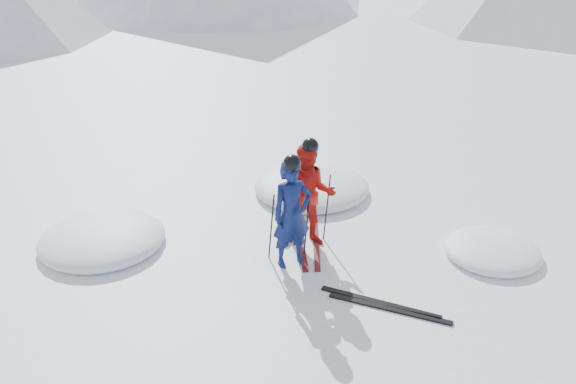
{
  "coord_description": "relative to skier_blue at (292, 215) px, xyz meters",
  "views": [
    {
      "loc": [
        -2.29,
        -7.63,
        5.0
      ],
      "look_at": [
        -1.78,
        0.5,
        1.1
      ],
      "focal_mm": 38.0,
      "sensor_mm": 36.0,
      "label": 1
    }
  ],
  "objects": [
    {
      "name": "ground",
      "position": [
        1.74,
        -0.27,
        -0.84
      ],
      "size": [
        160.0,
        160.0,
        0.0
      ],
      "primitive_type": "plane",
      "color": "white",
      "rests_on": "ground"
    },
    {
      "name": "skier_blue",
      "position": [
        0.0,
        0.0,
        0.0
      ],
      "size": [
        0.71,
        0.59,
        1.68
      ],
      "primitive_type": "imported",
      "rotation": [
        0.0,
        0.0,
        0.37
      ],
      "color": "#0C174B",
      "rests_on": "ground"
    },
    {
      "name": "skier_red",
      "position": [
        0.31,
        0.58,
        0.01
      ],
      "size": [
        0.85,
        0.68,
        1.7
      ],
      "primitive_type": "imported",
      "rotation": [
        0.0,
        0.0,
        -0.04
      ],
      "color": "red",
      "rests_on": "ground"
    },
    {
      "name": "pole_blue_left",
      "position": [
        -0.3,
        0.15,
        -0.28
      ],
      "size": [
        0.11,
        0.08,
        1.12
      ],
      "primitive_type": "cylinder",
      "rotation": [
        0.05,
        0.08,
        0.0
      ],
      "color": "black",
      "rests_on": "ground"
    },
    {
      "name": "pole_blue_right",
      "position": [
        0.25,
        0.25,
        -0.28
      ],
      "size": [
        0.11,
        0.07,
        1.12
      ],
      "primitive_type": "cylinder",
      "rotation": [
        -0.04,
        0.08,
        0.0
      ],
      "color": "black",
      "rests_on": "ground"
    },
    {
      "name": "pole_red_left",
      "position": [
        0.01,
        0.83,
        -0.27
      ],
      "size": [
        0.11,
        0.09,
        1.13
      ],
      "primitive_type": "cylinder",
      "rotation": [
        0.06,
        0.08,
        0.0
      ],
      "color": "black",
      "rests_on": "ground"
    },
    {
      "name": "pole_red_right",
      "position": [
        0.61,
        0.73,
        -0.27
      ],
      "size": [
        0.11,
        0.08,
        1.13
      ],
      "primitive_type": "cylinder",
      "rotation": [
        -0.05,
        0.08,
        0.0
      ],
      "color": "black",
      "rests_on": "ground"
    },
    {
      "name": "ski_worn_left",
      "position": [
        0.19,
        0.58,
        -0.82
      ],
      "size": [
        0.1,
        1.7,
        0.03
      ],
      "primitive_type": "cube",
      "rotation": [
        0.0,
        0.0,
        -0.0
      ],
      "color": "black",
      "rests_on": "ground"
    },
    {
      "name": "ski_worn_right",
      "position": [
        0.43,
        0.58,
        -0.82
      ],
      "size": [
        0.21,
        1.7,
        0.03
      ],
      "primitive_type": "cube",
      "rotation": [
        0.0,
        0.0,
        -0.07
      ],
      "color": "black",
      "rests_on": "ground"
    },
    {
      "name": "ski_loose_a",
      "position": [
        1.14,
        -1.11,
        -0.82
      ],
      "size": [
        1.54,
        0.88,
        0.03
      ],
      "primitive_type": "cube",
      "rotation": [
        0.0,
        0.0,
        1.08
      ],
      "color": "black",
      "rests_on": "ground"
    },
    {
      "name": "ski_loose_b",
      "position": [
        1.24,
        -1.26,
        -0.82
      ],
      "size": [
        1.57,
        0.83,
        0.03
      ],
      "primitive_type": "cube",
      "rotation": [
        0.0,
        0.0,
        1.12
      ],
      "color": "black",
      "rests_on": "ground"
    },
    {
      "name": "snow_lumps",
      "position": [
        -0.38,
        1.49,
        -0.84
      ],
      "size": [
        7.9,
        4.31,
        0.48
      ],
      "color": "white",
      "rests_on": "ground"
    }
  ]
}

